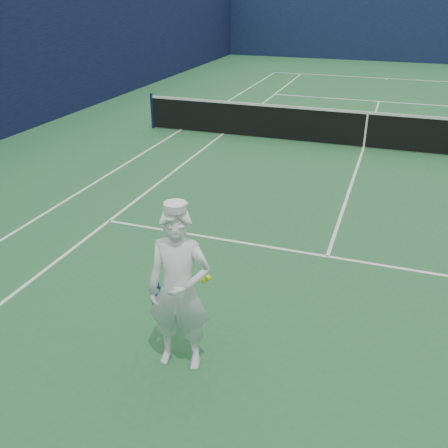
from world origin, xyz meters
name	(u,v)px	position (x,y,z in m)	size (l,w,h in m)	color
ground	(364,148)	(0.00, 0.00, 0.00)	(80.00, 80.00, 0.00)	#256133
court_markings	(364,148)	(0.00, 0.00, 0.00)	(11.03, 23.83, 0.01)	white
windscreen_fence	(373,73)	(0.00, 0.00, 2.00)	(20.12, 36.12, 4.00)	#101A3C
tennis_net	(366,128)	(0.00, 0.00, 0.55)	(12.88, 0.09, 1.07)	#141E4C
tennis_player	(179,290)	(-1.24, -9.50, 1.00)	(0.85, 0.57, 2.05)	white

